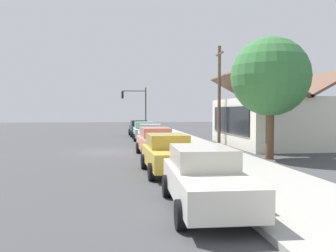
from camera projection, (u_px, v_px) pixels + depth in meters
ground_plane at (110, 152)px, 22.60m from camera, size 120.00×120.00×0.00m
sidewalk_curb at (197, 149)px, 23.35m from camera, size 60.00×4.20×0.16m
car_charcoal at (139, 128)px, 37.00m from camera, size 4.67×2.11×1.59m
car_seafoam at (144, 131)px, 31.91m from camera, size 4.87×2.00×1.59m
car_silver at (150, 135)px, 26.35m from camera, size 4.52×2.15×1.59m
car_coral at (156, 141)px, 20.70m from camera, size 4.86×2.18×1.59m
car_mustard at (168, 154)px, 14.89m from camera, size 4.47×2.11×1.59m
car_ivory at (205, 178)px, 9.49m from camera, size 4.90×2.06×1.59m
storefront_building at (274, 120)px, 26.85m from camera, size 10.68×7.04×5.38m
shade_tree at (270, 77)px, 19.13m from camera, size 4.17×4.17×6.47m
traffic_light_main at (136, 103)px, 40.88m from camera, size 0.37×2.79×5.20m
utility_pole_wooden at (219, 93)px, 27.67m from camera, size 1.80×0.24×7.50m
fire_hydrant_red at (216, 166)px, 13.66m from camera, size 0.22×0.22×0.71m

